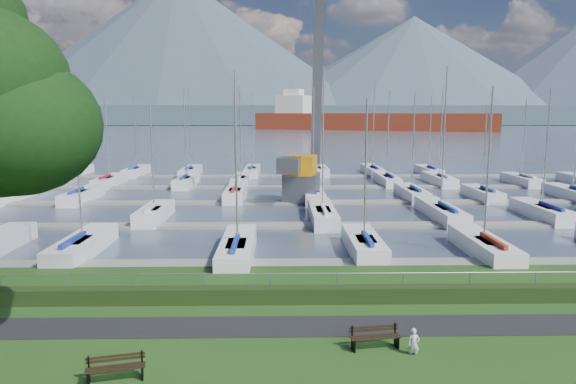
{
  "coord_description": "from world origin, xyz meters",
  "views": [
    {
      "loc": [
        -0.6,
        -22.06,
        8.37
      ],
      "look_at": [
        0.0,
        12.0,
        3.0
      ],
      "focal_mm": 32.0,
      "sensor_mm": 36.0,
      "label": 1
    }
  ],
  "objects_px": {
    "bench_right": "(375,337)",
    "bench_left": "(116,368)",
    "crane": "(306,143)",
    "person": "(414,340)"
  },
  "relations": [
    {
      "from": "bench_right",
      "to": "person",
      "type": "bearing_deg",
      "value": -30.81
    },
    {
      "from": "person",
      "to": "crane",
      "type": "relative_size",
      "value": 0.05
    },
    {
      "from": "bench_left",
      "to": "bench_right",
      "type": "distance_m",
      "value": 8.78
    },
    {
      "from": "bench_right",
      "to": "crane",
      "type": "bearing_deg",
      "value": 83.22
    },
    {
      "from": "person",
      "to": "bench_right",
      "type": "bearing_deg",
      "value": 169.97
    },
    {
      "from": "bench_left",
      "to": "person",
      "type": "bearing_deg",
      "value": -4.22
    },
    {
      "from": "person",
      "to": "crane",
      "type": "bearing_deg",
      "value": 106.14
    },
    {
      "from": "bench_right",
      "to": "crane",
      "type": "height_order",
      "value": "crane"
    },
    {
      "from": "bench_left",
      "to": "crane",
      "type": "bearing_deg",
      "value": 64.27
    },
    {
      "from": "bench_right",
      "to": "bench_left",
      "type": "bearing_deg",
      "value": -174.57
    }
  ]
}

